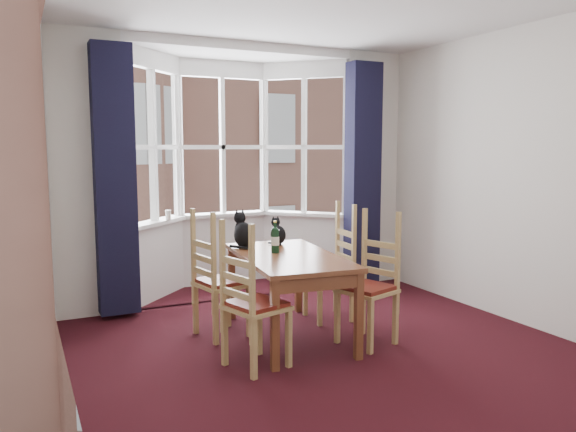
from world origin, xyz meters
TOP-DOWN VIEW (x-y plane):
  - floor at (0.00, 0.00)m, footprint 4.50×4.50m
  - wall_left at (-2.00, 0.00)m, footprint 0.00×4.50m
  - wall_right at (2.00, 0.00)m, footprint 0.00×4.50m
  - wall_back_pier_left at (-1.65, 2.25)m, footprint 0.70×0.12m
  - wall_back_pier_right at (1.65, 2.25)m, footprint 0.70×0.12m
  - bay_window at (0.00, 2.75)m, footprint 2.76×0.94m
  - curtain_left at (-1.42, 2.07)m, footprint 0.38×0.22m
  - curtain_right at (1.42, 2.07)m, footprint 0.38×0.22m
  - dining_table at (-0.17, 0.82)m, footprint 0.96×1.57m
  - chair_left_near at (-0.77, 0.28)m, footprint 0.50×0.51m
  - chair_left_far at (-0.77, 1.09)m, footprint 0.48×0.49m
  - chair_right_near at (0.45, 0.39)m, footprint 0.51×0.52m
  - chair_right_far at (0.51, 1.11)m, footprint 0.44×0.45m
  - cat_left at (-0.38, 1.34)m, footprint 0.21×0.28m
  - cat_right at (-0.01, 1.36)m, footprint 0.15×0.20m
  - wine_bottle at (-0.23, 0.94)m, footprint 0.07×0.07m
  - candle_tall at (-0.78, 2.60)m, footprint 0.06×0.06m
  - street at (0.00, 32.25)m, footprint 80.00×80.00m
  - tenement_building at (0.00, 14.01)m, footprint 18.40×7.80m

SIDE VIEW (x-z plane):
  - street at x=0.00m, z-range -6.00..-6.00m
  - floor at x=0.00m, z-range 0.00..0.00m
  - chair_left_near at x=-0.77m, z-range 0.01..0.93m
  - chair_left_far at x=-0.77m, z-range 0.01..0.93m
  - chair_right_near at x=0.45m, z-range 0.01..0.93m
  - chair_right_far at x=0.51m, z-range 0.01..0.93m
  - dining_table at x=-0.17m, z-range 0.29..1.03m
  - cat_right at x=-0.01m, z-range 0.71..0.98m
  - wine_bottle at x=-0.23m, z-range 0.72..1.01m
  - cat_left at x=-0.38m, z-range 0.70..1.06m
  - candle_tall at x=-0.78m, z-range 0.87..0.98m
  - curtain_left at x=-1.42m, z-range 0.05..2.65m
  - curtain_right at x=1.42m, z-range 0.05..2.65m
  - wall_left at x=-2.00m, z-range -0.85..3.65m
  - wall_right at x=2.00m, z-range -0.85..3.65m
  - wall_back_pier_left at x=-1.65m, z-range 0.00..2.80m
  - wall_back_pier_right at x=1.65m, z-range 0.00..2.80m
  - bay_window at x=0.00m, z-range 0.00..2.80m
  - tenement_building at x=0.00m, z-range -6.00..9.20m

